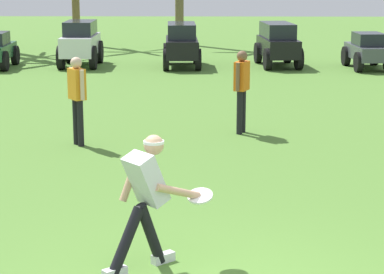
% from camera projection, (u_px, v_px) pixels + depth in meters
% --- Properties ---
extents(frisbee_thrower, '(1.01, 0.65, 1.42)m').
position_uv_depth(frisbee_thrower, '(146.00, 195.00, 7.70)').
color(frisbee_thrower, black).
rests_on(frisbee_thrower, ground_plane).
extents(frisbee_in_flight, '(0.34, 0.34, 0.11)m').
position_uv_depth(frisbee_in_flight, '(200.00, 196.00, 7.91)').
color(frisbee_in_flight, white).
extents(teammate_midfield, '(0.32, 0.48, 1.56)m').
position_uv_depth(teammate_midfield, '(242.00, 84.00, 13.94)').
color(teammate_midfield, black).
rests_on(teammate_midfield, ground_plane).
extents(teammate_deep, '(0.36, 0.44, 1.56)m').
position_uv_depth(teammate_deep, '(77.00, 93.00, 13.00)').
color(teammate_deep, black).
rests_on(teammate_deep, ground_plane).
extents(parked_car_slot_b, '(1.19, 2.36, 1.40)m').
position_uv_depth(parked_car_slot_b, '(80.00, 42.00, 23.34)').
color(parked_car_slot_b, silver).
rests_on(parked_car_slot_b, ground_plane).
extents(parked_car_slot_c, '(1.25, 2.44, 1.34)m').
position_uv_depth(parked_car_slot_c, '(182.00, 44.00, 23.17)').
color(parked_car_slot_c, black).
rests_on(parked_car_slot_c, ground_plane).
extents(parked_car_slot_d, '(1.38, 2.49, 1.34)m').
position_uv_depth(parked_car_slot_d, '(278.00, 43.00, 23.32)').
color(parked_car_slot_d, black).
rests_on(parked_car_slot_d, ground_plane).
extents(parked_car_slot_e, '(1.21, 2.25, 1.10)m').
position_uv_depth(parked_car_slot_e, '(367.00, 50.00, 22.76)').
color(parked_car_slot_e, '#474C51').
rests_on(parked_car_slot_e, ground_plane).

